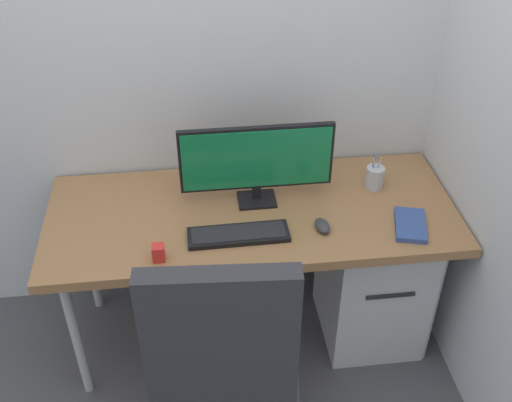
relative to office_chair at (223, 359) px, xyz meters
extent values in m
plane|color=#4C4C51|center=(0.17, 0.66, -0.61)|extent=(8.00, 8.00, 0.00)
cube|color=silver|center=(0.17, 1.04, 0.79)|extent=(2.99, 0.04, 2.80)
cube|color=#996B42|center=(0.17, 0.66, 0.10)|extent=(1.70, 0.70, 0.04)
cylinder|color=#B2B5BA|center=(-0.58, 0.40, -0.27)|extent=(0.04, 0.04, 0.68)
cylinder|color=#B2B5BA|center=(0.93, 0.40, -0.27)|extent=(0.04, 0.04, 0.68)
cylinder|color=#B2B5BA|center=(-0.58, 0.91, -0.27)|extent=(0.04, 0.04, 0.68)
cylinder|color=#B2B5BA|center=(0.93, 0.91, -0.27)|extent=(0.04, 0.04, 0.68)
sphere|color=black|center=(0.26, 0.27, -0.58)|extent=(0.05, 0.05, 0.05)
sphere|color=black|center=(-0.06, 0.40, -0.58)|extent=(0.05, 0.05, 0.05)
cube|color=#B2B5BA|center=(-0.03, 0.26, -0.54)|extent=(0.11, 0.29, 0.03)
cylinder|color=#B2B5BA|center=(0.01, 0.12, -0.35)|extent=(0.04, 0.04, 0.35)
cube|color=#2D2D33|center=(0.01, 0.12, -0.14)|extent=(0.55, 0.55, 0.08)
cube|color=#2D2D33|center=(-0.01, -0.14, 0.22)|extent=(0.47, 0.10, 0.63)
cube|color=silver|center=(0.72, 0.61, -0.29)|extent=(0.42, 0.47, 0.64)
cube|color=#262628|center=(0.72, 0.37, -0.16)|extent=(0.21, 0.01, 0.02)
cube|color=black|center=(0.20, 0.72, 0.13)|extent=(0.16, 0.13, 0.01)
cube|color=black|center=(0.20, 0.73, 0.16)|extent=(0.04, 0.02, 0.07)
cube|color=black|center=(0.20, 0.74, 0.33)|extent=(0.63, 0.02, 0.29)
cube|color=#14723F|center=(0.20, 0.72, 0.33)|extent=(0.61, 0.01, 0.26)
cube|color=black|center=(0.10, 0.50, 0.13)|extent=(0.40, 0.13, 0.02)
cube|color=black|center=(0.10, 0.50, 0.14)|extent=(0.37, 0.10, 0.00)
ellipsoid|color=#333338|center=(0.44, 0.50, 0.14)|extent=(0.07, 0.10, 0.04)
cylinder|color=#B2B5BA|center=(0.72, 0.76, 0.17)|extent=(0.08, 0.08, 0.10)
cylinder|color=#B2B5BA|center=(0.71, 0.76, 0.22)|extent=(0.02, 0.01, 0.10)
cylinder|color=#B2B5BA|center=(0.73, 0.76, 0.22)|extent=(0.02, 0.01, 0.10)
torus|color=#337FD8|center=(0.72, 0.76, 0.18)|extent=(0.03, 0.04, 0.01)
cylinder|color=#337FD8|center=(0.71, 0.77, 0.22)|extent=(0.02, 0.02, 0.13)
cube|color=#334C8C|center=(0.79, 0.47, 0.13)|extent=(0.17, 0.23, 0.02)
cube|color=red|center=(-0.21, 0.40, 0.15)|extent=(0.05, 0.05, 0.07)
camera|label=1|loc=(-0.05, -1.35, 1.67)|focal=43.02mm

